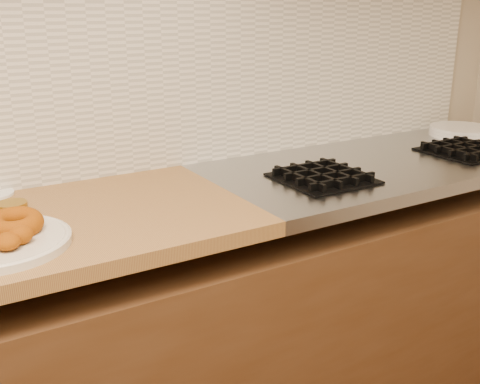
# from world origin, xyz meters

# --- Properties ---
(wall_back) EXTENTS (4.00, 0.02, 2.70)m
(wall_back) POSITION_xyz_m (0.00, 2.00, 1.35)
(wall_back) COLOR tan
(wall_back) RESTS_ON ground
(stovetop) EXTENTS (1.30, 0.62, 0.04)m
(stovetop) POSITION_xyz_m (1.15, 1.69, 0.88)
(stovetop) COLOR #9EA0A5
(stovetop) RESTS_ON base_cabinet
(backsplash) EXTENTS (3.60, 0.02, 0.60)m
(backsplash) POSITION_xyz_m (0.00, 1.99, 1.20)
(backsplash) COLOR beige
(backsplash) RESTS_ON wall_back
(burner_grates) EXTENTS (0.91, 0.26, 0.03)m
(burner_grates) POSITION_xyz_m (1.13, 1.61, 0.91)
(burner_grates) COLOR black
(burner_grates) RESTS_ON stovetop
(ring_donut) EXTENTS (0.15, 0.16, 0.05)m
(ring_donut) POSITION_xyz_m (-0.08, 1.60, 0.94)
(ring_donut) COLOR #A04706
(ring_donut) RESTS_ON donut_plate
(brass_jar_lid) EXTENTS (0.10, 0.10, 0.01)m
(brass_jar_lid) POSITION_xyz_m (-0.05, 1.83, 0.91)
(brass_jar_lid) COLOR #A27A20
(brass_jar_lid) RESTS_ON butcher_block
(plate_stack) EXTENTS (0.25, 0.25, 0.04)m
(plate_stack) POSITION_xyz_m (1.68, 1.81, 0.92)
(plate_stack) COLOR white
(plate_stack) RESTS_ON stovetop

